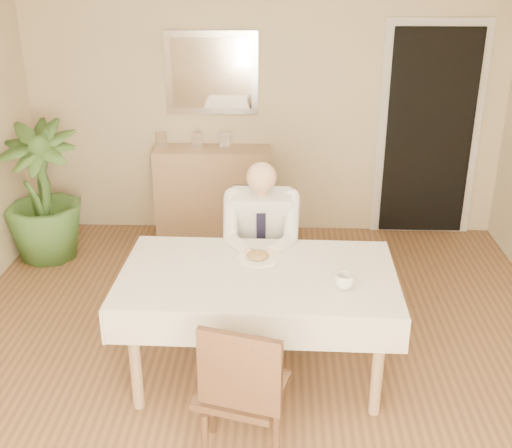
{
  "coord_description": "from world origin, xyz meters",
  "views": [
    {
      "loc": [
        0.15,
        -3.48,
        2.59
      ],
      "look_at": [
        0.0,
        0.35,
        0.95
      ],
      "focal_mm": 45.0,
      "sensor_mm": 36.0,
      "label": 1
    }
  ],
  "objects_px": {
    "chair_far": "(262,243)",
    "seated_man": "(261,241)",
    "chair_near": "(241,389)",
    "coffee_mug": "(344,281)",
    "potted_palm": "(42,193)",
    "dining_table": "(258,284)",
    "sideboard": "(213,192)"
  },
  "relations": [
    {
      "from": "chair_far",
      "to": "sideboard",
      "type": "distance_m",
      "value": 1.48
    },
    {
      "from": "chair_near",
      "to": "potted_palm",
      "type": "xyz_separation_m",
      "value": [
        -1.92,
        2.54,
        0.11
      ]
    },
    {
      "from": "chair_far",
      "to": "chair_near",
      "type": "bearing_deg",
      "value": -84.86
    },
    {
      "from": "dining_table",
      "to": "coffee_mug",
      "type": "distance_m",
      "value": 0.56
    },
    {
      "from": "seated_man",
      "to": "coffee_mug",
      "type": "xyz_separation_m",
      "value": [
        0.52,
        -0.78,
        0.11
      ]
    },
    {
      "from": "dining_table",
      "to": "sideboard",
      "type": "height_order",
      "value": "sideboard"
    },
    {
      "from": "chair_far",
      "to": "potted_palm",
      "type": "relative_size",
      "value": 0.77
    },
    {
      "from": "seated_man",
      "to": "sideboard",
      "type": "distance_m",
      "value": 1.77
    },
    {
      "from": "seated_man",
      "to": "potted_palm",
      "type": "relative_size",
      "value": 1.0
    },
    {
      "from": "seated_man",
      "to": "sideboard",
      "type": "xyz_separation_m",
      "value": [
        -0.52,
        1.68,
        -0.25
      ]
    },
    {
      "from": "chair_near",
      "to": "seated_man",
      "type": "relative_size",
      "value": 0.73
    },
    {
      "from": "chair_far",
      "to": "coffee_mug",
      "type": "relative_size",
      "value": 8.47
    },
    {
      "from": "dining_table",
      "to": "chair_far",
      "type": "bearing_deg",
      "value": 91.04
    },
    {
      "from": "chair_near",
      "to": "potted_palm",
      "type": "height_order",
      "value": "potted_palm"
    },
    {
      "from": "coffee_mug",
      "to": "chair_near",
      "type": "bearing_deg",
      "value": -131.12
    },
    {
      "from": "chair_near",
      "to": "coffee_mug",
      "type": "xyz_separation_m",
      "value": [
        0.57,
        0.66,
        0.28
      ]
    },
    {
      "from": "potted_palm",
      "to": "chair_near",
      "type": "bearing_deg",
      "value": -52.97
    },
    {
      "from": "chair_far",
      "to": "seated_man",
      "type": "relative_size",
      "value": 0.77
    },
    {
      "from": "chair_near",
      "to": "seated_man",
      "type": "xyz_separation_m",
      "value": [
        0.06,
        1.43,
        0.18
      ]
    },
    {
      "from": "sideboard",
      "to": "chair_near",
      "type": "bearing_deg",
      "value": -84.23
    },
    {
      "from": "seated_man",
      "to": "potted_palm",
      "type": "xyz_separation_m",
      "value": [
        -1.97,
        1.11,
        -0.07
      ]
    },
    {
      "from": "coffee_mug",
      "to": "sideboard",
      "type": "height_order",
      "value": "sideboard"
    },
    {
      "from": "coffee_mug",
      "to": "seated_man",
      "type": "bearing_deg",
      "value": 123.58
    },
    {
      "from": "seated_man",
      "to": "coffee_mug",
      "type": "relative_size",
      "value": 11.05
    },
    {
      "from": "coffee_mug",
      "to": "sideboard",
      "type": "distance_m",
      "value": 2.69
    },
    {
      "from": "dining_table",
      "to": "coffee_mug",
      "type": "xyz_separation_m",
      "value": [
        0.52,
        -0.18,
        0.13
      ]
    },
    {
      "from": "chair_near",
      "to": "coffee_mug",
      "type": "height_order",
      "value": "chair_near"
    },
    {
      "from": "dining_table",
      "to": "seated_man",
      "type": "height_order",
      "value": "seated_man"
    },
    {
      "from": "chair_far",
      "to": "seated_man",
      "type": "xyz_separation_m",
      "value": [
        -0.0,
        -0.29,
        0.15
      ]
    },
    {
      "from": "dining_table",
      "to": "chair_near",
      "type": "height_order",
      "value": "chair_near"
    },
    {
      "from": "dining_table",
      "to": "chair_near",
      "type": "relative_size",
      "value": 1.9
    },
    {
      "from": "coffee_mug",
      "to": "chair_far",
      "type": "bearing_deg",
      "value": 115.73
    }
  ]
}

